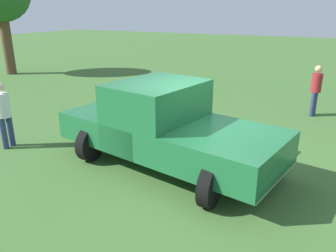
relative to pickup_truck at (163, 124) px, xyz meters
name	(u,v)px	position (x,y,z in m)	size (l,w,h in m)	color
ground_plane	(201,165)	(0.29, -0.78, -0.93)	(80.00, 80.00, 0.00)	#3D662D
pickup_truck	(163,124)	(0.00, 0.00, 0.00)	(2.94, 5.10, 1.80)	black
person_bystander	(4,112)	(-0.98, 3.82, -0.02)	(0.34, 0.33, 1.62)	navy
person_visitor	(316,88)	(5.37, -2.53, -0.03)	(0.37, 0.37, 1.60)	navy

